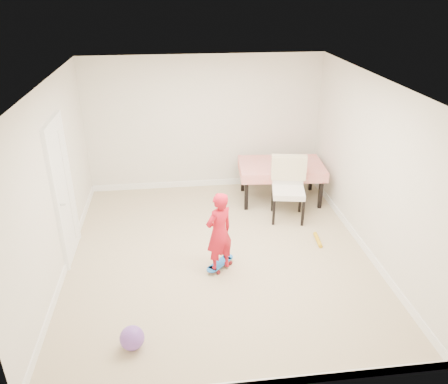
{
  "coord_description": "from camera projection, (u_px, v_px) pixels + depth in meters",
  "views": [
    {
      "loc": [
        -0.61,
        -5.58,
        3.78
      ],
      "look_at": [
        0.1,
        0.2,
        0.95
      ],
      "focal_mm": 35.0,
      "sensor_mm": 36.0,
      "label": 1
    }
  ],
  "objects": [
    {
      "name": "skateboard",
      "position": [
        220.0,
        265.0,
        6.36
      ],
      "size": [
        0.51,
        0.52,
        0.08
      ],
      "primitive_type": null,
      "rotation": [
        0.0,
        0.0,
        0.81
      ],
      "color": "blue",
      "rests_on": "ground"
    },
    {
      "name": "ground",
      "position": [
        219.0,
        254.0,
        6.7
      ],
      "size": [
        5.0,
        5.0,
        0.0
      ],
      "primitive_type": "plane",
      "color": "tan",
      "rests_on": "ground"
    },
    {
      "name": "dining_chair",
      "position": [
        288.0,
        190.0,
        7.47
      ],
      "size": [
        0.71,
        0.77,
        1.1
      ],
      "primitive_type": null,
      "rotation": [
        0.0,
        0.0,
        -0.18
      ],
      "color": "beige",
      "rests_on": "ground"
    },
    {
      "name": "wall_left",
      "position": [
        55.0,
        184.0,
        5.89
      ],
      "size": [
        0.04,
        5.0,
        2.6
      ],
      "primitive_type": "cube",
      "color": "silver",
      "rests_on": "ground"
    },
    {
      "name": "ceiling",
      "position": [
        218.0,
        85.0,
        5.57
      ],
      "size": [
        4.5,
        5.0,
        0.04
      ],
      "primitive_type": "cube",
      "color": "white",
      "rests_on": "wall_back"
    },
    {
      "name": "child",
      "position": [
        219.0,
        234.0,
        6.05
      ],
      "size": [
        0.52,
        0.48,
        1.2
      ],
      "primitive_type": "imported",
      "rotation": [
        0.0,
        0.0,
        3.7
      ],
      "color": "red",
      "rests_on": "ground"
    },
    {
      "name": "door",
      "position": [
        63.0,
        193.0,
        6.28
      ],
      "size": [
        0.11,
        0.94,
        2.11
      ],
      "primitive_type": "cube",
      "color": "white",
      "rests_on": "ground"
    },
    {
      "name": "baseboard_left",
      "position": [
        68.0,
        261.0,
        6.43
      ],
      "size": [
        0.02,
        5.0,
        0.12
      ],
      "primitive_type": "cube",
      "color": "white",
      "rests_on": "ground"
    },
    {
      "name": "dining_table",
      "position": [
        280.0,
        182.0,
        8.22
      ],
      "size": [
        1.61,
        1.09,
        0.72
      ],
      "primitive_type": null,
      "rotation": [
        0.0,
        0.0,
        -0.08
      ],
      "color": "red",
      "rests_on": "ground"
    },
    {
      "name": "baseboard_right",
      "position": [
        359.0,
        241.0,
        6.92
      ],
      "size": [
        0.02,
        5.0,
        0.12
      ],
      "primitive_type": "cube",
      "color": "white",
      "rests_on": "ground"
    },
    {
      "name": "wall_front",
      "position": [
        249.0,
        287.0,
        3.92
      ],
      "size": [
        4.5,
        0.04,
        2.6
      ],
      "primitive_type": "cube",
      "color": "silver",
      "rests_on": "ground"
    },
    {
      "name": "wall_back",
      "position": [
        204.0,
        124.0,
        8.35
      ],
      "size": [
        4.5,
        0.04,
        2.6
      ],
      "primitive_type": "cube",
      "color": "silver",
      "rests_on": "ground"
    },
    {
      "name": "balloon",
      "position": [
        132.0,
        338.0,
        4.93
      ],
      "size": [
        0.28,
        0.28,
        0.28
      ],
      "primitive_type": "sphere",
      "color": "purple",
      "rests_on": "ground"
    },
    {
      "name": "wall_right",
      "position": [
        370.0,
        169.0,
        6.37
      ],
      "size": [
        0.04,
        5.0,
        2.6
      ],
      "primitive_type": "cube",
      "color": "silver",
      "rests_on": "ground"
    },
    {
      "name": "foam_toy",
      "position": [
        318.0,
        240.0,
        7.0
      ],
      "size": [
        0.09,
        0.4,
        0.06
      ],
      "primitive_type": "cylinder",
      "rotation": [
        1.57,
        0.0,
        -0.08
      ],
      "color": "gold",
      "rests_on": "ground"
    },
    {
      "name": "baseboard_back",
      "position": [
        206.0,
        183.0,
        8.9
      ],
      "size": [
        4.5,
        0.02,
        0.12
      ],
      "primitive_type": "cube",
      "color": "white",
      "rests_on": "ground"
    }
  ]
}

